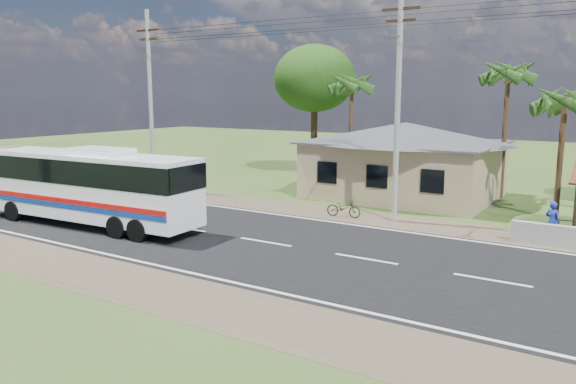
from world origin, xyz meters
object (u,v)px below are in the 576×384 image
object	(u,v)px
coach_bus	(87,181)
motorcycle	(344,208)
person	(552,221)
small_car	(34,184)

from	to	relation	value
coach_bus	motorcycle	size ratio (longest dim) A/B	6.73
coach_bus	person	distance (m)	20.36
motorcycle	small_car	bearing A→B (deg)	98.45
person	small_car	xyz separation A→B (m)	(-27.83, -4.98, -0.12)
coach_bus	person	xyz separation A→B (m)	(18.54, 8.33, -1.24)
person	small_car	bearing A→B (deg)	33.31
motorcycle	person	xyz separation A→B (m)	(9.37, 0.42, 0.38)
coach_bus	motorcycle	bearing A→B (deg)	37.45
motorcycle	person	size ratio (longest dim) A/B	1.04
coach_bus	person	bearing A→B (deg)	20.87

